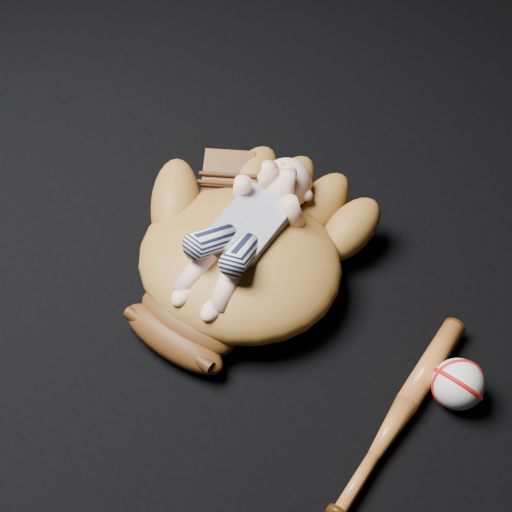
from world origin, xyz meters
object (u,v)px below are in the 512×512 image
(baseball_bat, at_px, (400,414))
(baseball, at_px, (458,384))
(baseball_glove, at_px, (239,254))
(newborn_baby, at_px, (242,232))

(baseball_bat, bearing_deg, baseball, 63.26)
(baseball_glove, height_order, newborn_baby, newborn_baby)
(baseball_bat, relative_size, baseball, 4.93)
(newborn_baby, relative_size, baseball_bat, 0.88)
(newborn_baby, distance_m, baseball_bat, 0.39)
(newborn_baby, bearing_deg, baseball, -4.35)
(baseball_bat, bearing_deg, baseball_glove, 172.41)
(baseball_bat, bearing_deg, newborn_baby, 171.15)
(baseball, bearing_deg, baseball_glove, -174.35)
(baseball_bat, xyz_separation_m, baseball, (0.05, 0.09, 0.02))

